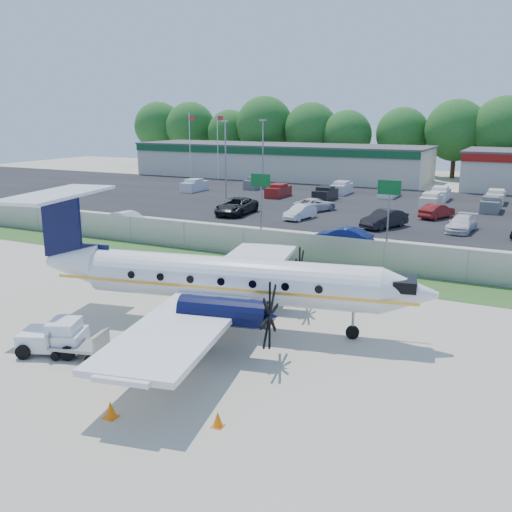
% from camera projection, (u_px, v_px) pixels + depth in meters
% --- Properties ---
extents(ground, '(170.00, 170.00, 0.00)m').
position_uv_depth(ground, '(198.00, 333.00, 26.13)').
color(ground, '#B7B19B').
rests_on(ground, ground).
extents(grass_verge, '(170.00, 4.00, 0.02)m').
position_uv_depth(grass_verge, '(298.00, 270.00, 36.54)').
color(grass_verge, '#2D561E').
rests_on(grass_verge, ground).
extents(access_road, '(170.00, 8.00, 0.02)m').
position_uv_depth(access_road, '(334.00, 248.00, 42.62)').
color(access_road, black).
rests_on(access_road, ground).
extents(parking_lot, '(170.00, 32.00, 0.02)m').
position_uv_depth(parking_lot, '(398.00, 208.00, 60.84)').
color(parking_lot, black).
rests_on(parking_lot, ground).
extents(perimeter_fence, '(120.00, 0.06, 1.99)m').
position_uv_depth(perimeter_fence, '(310.00, 249.00, 38.04)').
color(perimeter_fence, gray).
rests_on(perimeter_fence, ground).
extents(building_west, '(46.40, 12.40, 5.24)m').
position_uv_depth(building_west, '(279.00, 161.00, 89.70)').
color(building_west, beige).
rests_on(building_west, ground).
extents(sign_left, '(1.80, 0.26, 5.00)m').
position_uv_depth(sign_left, '(261.00, 188.00, 48.61)').
color(sign_left, gray).
rests_on(sign_left, ground).
extents(sign_mid, '(1.80, 0.26, 5.00)m').
position_uv_depth(sign_mid, '(389.00, 196.00, 43.83)').
color(sign_mid, gray).
rests_on(sign_mid, ground).
extents(flagpole_west, '(1.06, 0.12, 10.00)m').
position_uv_depth(flagpole_west, '(190.00, 142.00, 88.10)').
color(flagpole_west, white).
rests_on(flagpole_west, ground).
extents(flagpole_east, '(1.06, 0.12, 10.00)m').
position_uv_depth(flagpole_east, '(218.00, 142.00, 85.93)').
color(flagpole_east, white).
rests_on(flagpole_east, ground).
extents(light_pole_nw, '(0.90, 0.35, 9.09)m').
position_uv_depth(light_pole_nw, '(226.00, 154.00, 66.53)').
color(light_pole_nw, gray).
rests_on(light_pole_nw, ground).
extents(light_pole_sw, '(0.90, 0.35, 9.09)m').
position_uv_depth(light_pole_sw, '(263.00, 149.00, 75.21)').
color(light_pole_sw, gray).
rests_on(light_pole_sw, ground).
extents(tree_line, '(112.00, 6.00, 14.00)m').
position_uv_depth(tree_line, '(448.00, 178.00, 90.35)').
color(tree_line, '#1A5318').
rests_on(tree_line, ground).
extents(aircraft, '(19.80, 19.40, 6.04)m').
position_uv_depth(aircraft, '(222.00, 279.00, 26.42)').
color(aircraft, white).
rests_on(aircraft, ground).
extents(pushback_tug, '(3.01, 2.66, 1.40)m').
position_uv_depth(pushback_tug, '(56.00, 337.00, 23.89)').
color(pushback_tug, white).
rests_on(pushback_tug, ground).
extents(baggage_cart_near, '(2.40, 1.77, 1.13)m').
position_uv_depth(baggage_cart_near, '(79.00, 345.00, 23.44)').
color(baggage_cart_near, gray).
rests_on(baggage_cart_near, ground).
extents(cone_nose, '(0.36, 0.36, 0.52)m').
position_uv_depth(cone_nose, '(218.00, 419.00, 18.24)').
color(cone_nose, orange).
rests_on(cone_nose, ground).
extents(cone_port_wing, '(0.42, 0.42, 0.59)m').
position_uv_depth(cone_port_wing, '(110.00, 410.00, 18.76)').
color(cone_port_wing, orange).
rests_on(cone_port_wing, ground).
extents(cone_starboard_wing, '(0.42, 0.42, 0.60)m').
position_uv_depth(cone_starboard_wing, '(220.00, 295.00, 30.74)').
color(cone_starboard_wing, orange).
rests_on(cone_starboard_wing, ground).
extents(road_car_west, '(5.10, 2.56, 1.60)m').
position_uv_depth(road_car_west, '(129.00, 231.00, 49.11)').
color(road_car_west, silver).
rests_on(road_car_west, ground).
extents(road_car_mid, '(4.56, 1.81, 1.48)m').
position_uv_depth(road_car_mid, '(342.00, 247.00, 43.14)').
color(road_car_mid, navy).
rests_on(road_car_mid, ground).
extents(parked_car_a, '(3.16, 6.13, 1.65)m').
position_uv_depth(parked_car_a, '(236.00, 214.00, 57.06)').
color(parked_car_a, black).
rests_on(parked_car_a, ground).
extents(parked_car_b, '(2.07, 4.24, 1.34)m').
position_uv_depth(parked_car_b, '(300.00, 219.00, 54.43)').
color(parked_car_b, silver).
rests_on(parked_car_b, ground).
extents(parked_car_c, '(3.48, 5.15, 1.61)m').
position_uv_depth(parked_car_c, '(384.00, 228.00, 50.26)').
color(parked_car_c, black).
rests_on(parked_car_c, ground).
extents(parked_car_d, '(2.34, 4.90, 1.38)m').
position_uv_depth(parked_car_d, '(461.00, 232.00, 48.69)').
color(parked_car_d, silver).
rests_on(parked_car_d, ground).
extents(parked_car_f, '(3.97, 5.43, 1.37)m').
position_uv_depth(parked_car_f, '(315.00, 211.00, 58.99)').
color(parked_car_f, silver).
rests_on(parked_car_f, ground).
extents(parked_car_g, '(2.98, 4.50, 1.40)m').
position_uv_depth(parked_car_g, '(436.00, 218.00, 54.95)').
color(parked_car_g, maroon).
rests_on(parked_car_g, ground).
extents(far_parking_rows, '(56.00, 10.00, 1.60)m').
position_uv_depth(far_parking_rows, '(408.00, 202.00, 65.18)').
color(far_parking_rows, gray).
rests_on(far_parking_rows, ground).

